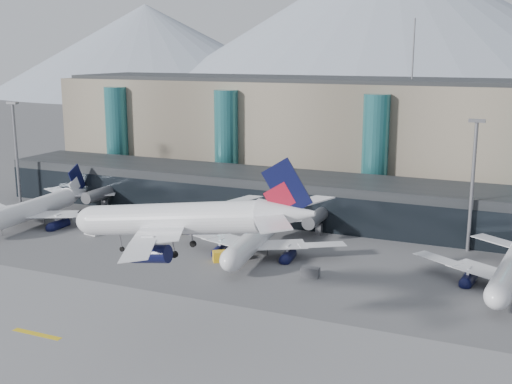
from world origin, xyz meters
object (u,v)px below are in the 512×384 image
Objects in this scene: veh_b at (178,230)px; veh_a at (93,230)px; jet_parked_mid at (259,229)px; veh_g at (474,270)px; hero_jet at (196,211)px; lightmast_left at (16,146)px; lightmast_mid at (473,178)px; veh_h at (223,256)px; jet_parked_left at (42,201)px; veh_f at (65,218)px; veh_c at (310,272)px.

veh_a is at bearing 131.59° from veh_b.
jet_parked_mid is 10.59× the size of veh_a.
veh_g is (76.28, 6.68, -0.21)m from veh_a.
veh_a is at bearing 140.70° from hero_jet.
lightmast_left is at bearing 95.81° from veh_b.
lightmast_mid is 8.69× the size of veh_b.
veh_h is (-3.64, -8.51, -3.38)m from jet_parked_mid.
veh_f is (5.00, 1.48, -3.78)m from jet_parked_left.
veh_f reaches higher than veh_c.
jet_parked_mid is 11.26× the size of veh_f.
lightmast_left is at bearing -139.91° from veh_g.
hero_jet reaches higher than veh_h.
veh_a is at bearing 89.48° from jet_parked_mid.
veh_a is at bearing -129.61° from veh_g.
veh_h is at bearing -17.44° from lightmast_left.
veh_c is (13.93, -9.89, -3.51)m from jet_parked_mid.
jet_parked_mid is (72.90, -13.25, -10.06)m from lightmast_left.
lightmast_mid is 60.39m from veh_b.
hero_jet reaches higher than jet_parked_mid.
veh_f is at bearing 132.16° from veh_h.
hero_jet is 11.57× the size of veh_f.
veh_f is at bearing 109.25° from veh_b.
veh_b is (52.44, -9.21, -13.57)m from lightmast_left.
lightmast_left is 7.61× the size of veh_a.
hero_jet is (-28.93, -55.33, 3.42)m from lightmast_mid.
hero_jet is 59.54m from veh_a.
veh_a is at bearing -117.52° from veh_f.
hero_jet is 10.88× the size of veh_a.
veh_h is at bearing 109.93° from hero_jet.
lightmast_left is at bearing 145.97° from hero_jet.
lightmast_left is 0.67× the size of jet_parked_left.
veh_b is at bearing -88.07° from veh_f.
veh_c is (-23.17, -26.13, -13.57)m from lightmast_mid.
jet_parked_left reaches higher than veh_g.
veh_h is at bearing -148.71° from lightmast_mid.
jet_parked_left is at bearing 82.66° from jet_parked_mid.
jet_parked_left is 69.19m from veh_c.
veh_c is at bearing -96.26° from veh_b.
lightmast_mid reaches higher than veh_a.
veh_g is at bearing -79.74° from lightmast_mid.
lightmast_mid is at bearing 61.20° from hero_jet.
lightmast_mid is 0.70× the size of hero_jet.
jet_parked_left reaches higher than jet_parked_mid.
jet_parked_mid is 10.00× the size of veh_h.
veh_b is (33.87, 3.23, -3.82)m from jet_parked_left.
jet_parked_left is 18.56m from veh_a.
lightmast_mid is 88.59m from veh_f.
hero_jet is at bearing -130.63° from veh_b.
lightmast_left reaches higher than jet_parked_mid.
veh_h is (-17.57, 1.38, 0.13)m from veh_c.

